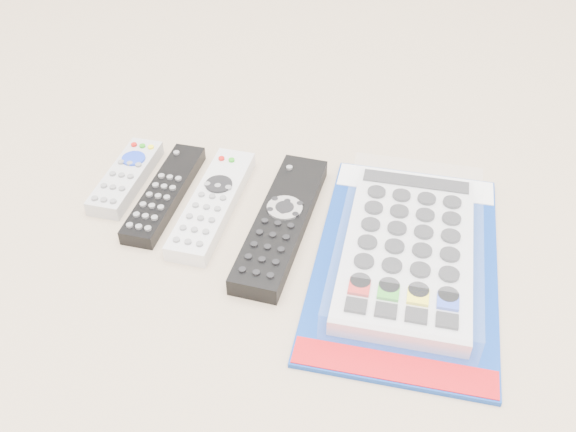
% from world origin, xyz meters
% --- Properties ---
extents(remote_small_grey, '(0.05, 0.16, 0.02)m').
position_xyz_m(remote_small_grey, '(-0.21, 0.03, 0.01)').
color(remote_small_grey, '#AAAAAD').
rests_on(remote_small_grey, ground).
extents(remote_slim_black, '(0.05, 0.21, 0.02)m').
position_xyz_m(remote_slim_black, '(-0.15, 0.01, 0.01)').
color(remote_slim_black, black).
rests_on(remote_slim_black, ground).
extents(remote_silver_dvd, '(0.06, 0.22, 0.03)m').
position_xyz_m(remote_silver_dvd, '(-0.08, 0.00, 0.01)').
color(remote_silver_dvd, silver).
rests_on(remote_silver_dvd, ground).
extents(remote_large_black, '(0.08, 0.26, 0.03)m').
position_xyz_m(remote_large_black, '(0.03, -0.02, 0.01)').
color(remote_large_black, black).
rests_on(remote_large_black, ground).
extents(jumbo_remote_packaged, '(0.23, 0.37, 0.05)m').
position_xyz_m(jumbo_remote_packaged, '(0.19, -0.04, 0.02)').
color(jumbo_remote_packaged, navy).
rests_on(jumbo_remote_packaged, ground).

